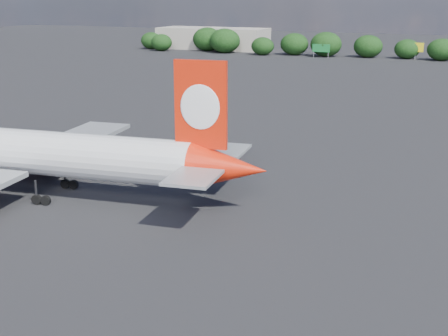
% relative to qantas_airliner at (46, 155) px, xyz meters
% --- Properties ---
extents(ground, '(500.00, 500.00, 0.00)m').
position_rel_qantas_airliner_xyz_m(ground, '(8.34, 39.95, -4.69)').
color(ground, black).
rests_on(ground, ground).
extents(qantas_airliner, '(47.23, 44.99, 15.40)m').
position_rel_qantas_airliner_xyz_m(qantas_airliner, '(0.00, 0.00, 0.00)').
color(qantas_airliner, silver).
rests_on(qantas_airliner, ground).
extents(terminal_building, '(42.00, 16.00, 8.00)m').
position_rel_qantas_airliner_xyz_m(terminal_building, '(-56.66, 171.95, -0.69)').
color(terminal_building, gray).
rests_on(terminal_building, ground).
extents(highway_sign, '(6.00, 0.30, 4.50)m').
position_rel_qantas_airliner_xyz_m(highway_sign, '(-9.66, 155.95, -1.56)').
color(highway_sign, '#156B2C').
rests_on(highway_sign, ground).
extents(billboard_yellow, '(5.00, 0.30, 5.50)m').
position_rel_qantas_airliner_xyz_m(billboard_yellow, '(20.34, 161.95, -0.82)').
color(billboard_yellow, yellow).
rests_on(billboard_yellow, ground).
extents(horizon_treeline, '(201.33, 15.56, 8.96)m').
position_rel_qantas_airliner_xyz_m(horizon_treeline, '(16.65, 160.47, -0.80)').
color(horizon_treeline, black).
rests_on(horizon_treeline, ground).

